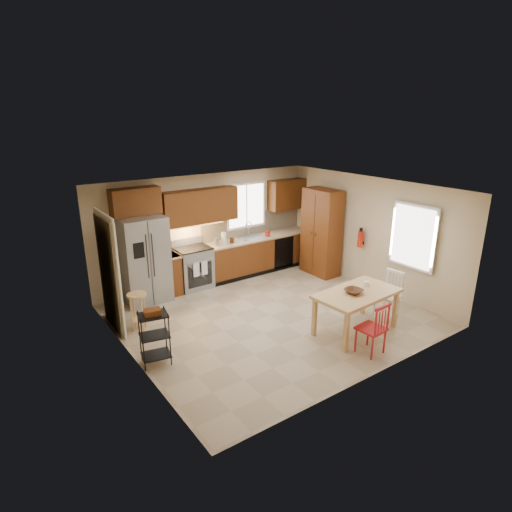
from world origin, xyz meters
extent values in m
plane|color=tan|center=(0.00, 0.00, 0.00)|extent=(5.50, 5.50, 0.00)
cube|color=silver|center=(0.00, 0.00, 2.50)|extent=(5.50, 5.00, 0.02)
cube|color=#CCB793|center=(0.00, 2.50, 1.25)|extent=(5.50, 0.02, 2.50)
cube|color=#CCB793|center=(0.00, -2.50, 1.25)|extent=(5.50, 0.02, 2.50)
cube|color=#CCB793|center=(-2.75, 0.00, 1.25)|extent=(0.02, 5.00, 2.50)
cube|color=#CCB793|center=(2.75, 0.00, 1.25)|extent=(0.02, 5.00, 2.50)
cube|color=gray|center=(-1.70, 2.12, 0.91)|extent=(0.92, 0.75, 1.82)
cube|color=gray|center=(-0.55, 2.19, 0.46)|extent=(0.76, 0.63, 0.92)
cube|color=#5D3011|center=(-1.10, 2.20, 0.45)|extent=(0.30, 0.60, 0.90)
cube|color=#5D3011|center=(1.29, 2.20, 0.45)|extent=(2.92, 0.60, 0.90)
cube|color=black|center=(1.85, 1.91, 0.45)|extent=(0.60, 0.02, 0.78)
cube|color=beige|center=(1.29, 2.48, 1.18)|extent=(2.92, 0.03, 0.55)
cube|color=#542B0E|center=(-1.70, 2.33, 2.10)|extent=(1.00, 0.35, 0.55)
cube|color=#542B0E|center=(-0.25, 2.33, 1.83)|extent=(1.80, 0.35, 0.75)
cube|color=#542B0E|center=(2.25, 2.33, 1.83)|extent=(1.00, 0.35, 0.75)
cube|color=white|center=(1.10, 2.48, 1.65)|extent=(1.12, 0.04, 1.12)
cube|color=gray|center=(1.10, 2.20, 0.86)|extent=(0.62, 0.46, 0.16)
cube|color=#FFBF66|center=(-0.55, 2.30, 1.43)|extent=(1.60, 0.30, 0.01)
imported|color=#B71C0C|center=(1.48, 2.10, 1.00)|extent=(0.09, 0.09, 0.19)
cylinder|color=white|center=(0.25, 2.15, 1.04)|extent=(0.12, 0.12, 0.28)
cylinder|color=gray|center=(0.05, 2.15, 0.99)|extent=(0.11, 0.11, 0.18)
cylinder|color=#492513|center=(0.45, 2.12, 0.97)|extent=(0.10, 0.10, 0.14)
cube|color=#5D3011|center=(2.43, 1.20, 1.05)|extent=(0.50, 0.95, 2.10)
cylinder|color=#B71C0C|center=(2.63, 0.15, 1.10)|extent=(0.12, 0.12, 0.36)
cube|color=white|center=(2.68, -1.15, 1.45)|extent=(0.04, 1.02, 1.32)
cube|color=#8C7A59|center=(-2.67, 1.30, 1.05)|extent=(0.04, 0.95, 2.10)
imported|color=#492513|center=(0.79, -1.37, 0.77)|extent=(0.34, 0.34, 0.08)
cylinder|color=white|center=(1.23, -1.27, 0.80)|extent=(0.12, 0.12, 0.13)
camera|label=1|loc=(-4.62, -6.05, 3.81)|focal=30.00mm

